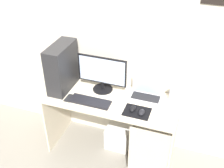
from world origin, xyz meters
name	(u,v)px	position (x,y,z in m)	size (l,w,h in m)	color
ground_plane	(112,149)	(0.00, 0.00, 0.00)	(8.00, 8.00, 0.00)	gray
wall_back	(123,38)	(0.00, 0.32, 1.30)	(4.00, 0.05, 2.60)	beige
desk	(113,111)	(0.02, -0.01, 0.60)	(1.39, 0.56, 0.76)	beige
pc_tower	(62,67)	(-0.57, 0.02, 1.01)	(0.18, 0.43, 0.51)	#232326
monitor	(102,74)	(-0.15, 0.11, 0.97)	(0.53, 0.22, 0.40)	black
laptop	(146,94)	(0.33, 0.14, 0.81)	(0.33, 0.21, 0.22)	silver
speaker	(173,95)	(0.60, 0.16, 0.84)	(0.08, 0.08, 0.16)	silver
keyboard	(90,101)	(-0.19, -0.14, 0.77)	(0.42, 0.14, 0.02)	black
mousepad	(137,112)	(0.30, -0.13, 0.76)	(0.26, 0.20, 0.01)	black
mouse_left	(133,109)	(0.26, -0.12, 0.78)	(0.06, 0.10, 0.03)	black
mouse_right	(142,112)	(0.35, -0.14, 0.78)	(0.06, 0.10, 0.03)	black
cell_phone	(69,98)	(-0.42, -0.15, 0.77)	(0.07, 0.13, 0.01)	#232326
subwoofer	(119,135)	(0.04, 0.12, 0.14)	(0.27, 0.27, 0.27)	white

